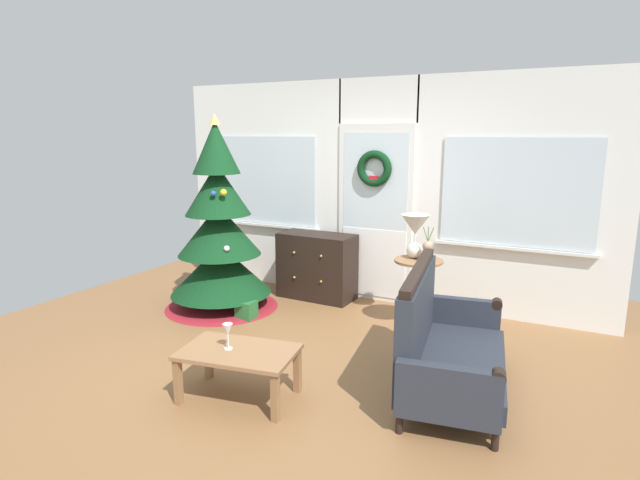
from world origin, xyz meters
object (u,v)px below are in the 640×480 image
Objects in this scene: christmas_tree at (219,239)px; coffee_table at (239,357)px; table_lamp at (415,230)px; settee_sofa at (441,343)px; flower_vase at (428,250)px; dresser_cabinet at (317,266)px; gift_box at (246,310)px; side_table at (418,280)px; wine_glass at (228,331)px.

christmas_tree reaches higher than coffee_table.
coffee_table is (-0.71, -2.01, -0.68)m from table_lamp.
coffee_table is at bearing -109.38° from table_lamp.
settee_sofa is 1.26m from flower_vase.
flower_vase is at bearing -18.47° from dresser_cabinet.
gift_box is at bearing -108.92° from dresser_cabinet.
flower_vase is (0.10, -0.06, 0.33)m from side_table.
christmas_tree is 2.35× the size of coffee_table.
coffee_table is 4.78× the size of gift_box.
christmas_tree reaches higher than gift_box.
coffee_table reaches higher than gift_box.
dresser_cabinet is (0.81, 0.80, -0.40)m from christmas_tree.
wine_glass is at bearing -77.97° from dresser_cabinet.
side_table reaches higher than gift_box.
table_lamp reaches higher than wine_glass.
dresser_cabinet reaches higher than wine_glass.
side_table is 2.04× the size of flower_vase.
table_lamp is 1.26× the size of flower_vase.
settee_sofa is 4.56× the size of flower_vase.
christmas_tree reaches higher than flower_vase.
table_lamp is 2.30× the size of gift_box.
side_table reaches higher than coffee_table.
flower_vase is (1.46, -0.49, 0.44)m from dresser_cabinet.
wine_glass is at bearing -59.17° from gift_box.
side_table reaches higher than wine_glass.
table_lamp is (-0.06, 0.04, 0.49)m from side_table.
wine_glass is at bearing -111.18° from table_lamp.
christmas_tree is 2.35× the size of dresser_cabinet.
flower_vase reaches higher than dresser_cabinet.
dresser_cabinet is at bearing 44.61° from christmas_tree.
settee_sofa is at bearing -65.41° from side_table.
flower_vase reaches higher than side_table.
settee_sofa is (2.69, -0.78, -0.41)m from christmas_tree.
table_lamp is at bearing 11.01° from christmas_tree.
settee_sofa is 2.32m from gift_box.
dresser_cabinet is at bearing 140.06° from settee_sofa.
settee_sofa is at bearing 32.30° from coffee_table.
side_table is 0.50m from table_lamp.
flower_vase is 1.83× the size of gift_box.
dresser_cabinet is at bearing 162.55° from side_table.
dresser_cabinet is 2.08× the size of table_lamp.
christmas_tree reaches higher than wine_glass.
settee_sofa is 1.47m from table_lamp.
coffee_table is 1.70m from gift_box.
gift_box is at bearing 123.35° from coffee_table.
side_table is 3.67× the size of wine_glass.
settee_sofa is 1.53m from coffee_table.
christmas_tree is at bearing 129.30° from wine_glass.
wine_glass reaches higher than gift_box.
coffee_table is at bearing -76.14° from dresser_cabinet.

